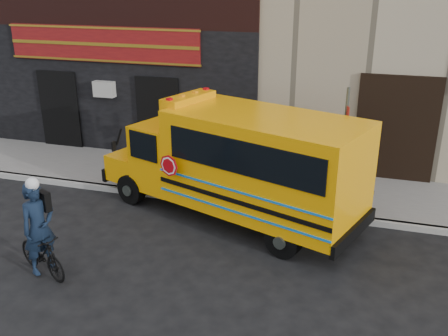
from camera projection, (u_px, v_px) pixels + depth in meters
ground at (198, 256)px, 10.78m from camera, size 120.00×120.00×0.00m
curb at (231, 204)px, 13.07m from camera, size 40.00×0.20×0.15m
sidewalk at (245, 182)px, 14.41m from camera, size 40.00×3.00×0.15m
school_bus at (240, 162)px, 11.93m from camera, size 7.21×4.32×2.92m
sign_pole at (343, 150)px, 11.76m from camera, size 0.11×0.28×3.31m
bicycle at (42, 254)px, 10.00m from camera, size 1.58×1.00×0.92m
cyclist at (39, 230)px, 9.88m from camera, size 0.70×0.83×1.93m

